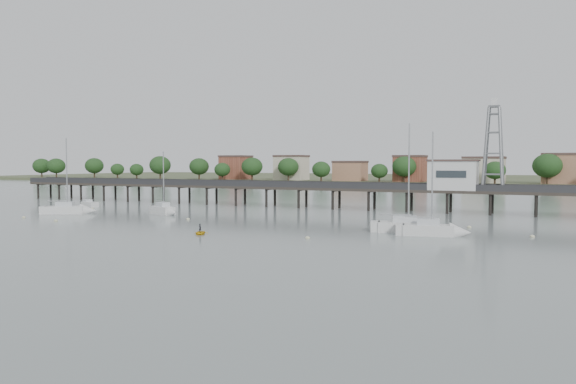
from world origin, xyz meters
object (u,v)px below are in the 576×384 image
lattice_tower (494,149)px  yellow_dinghy (200,234)px  sailboat_d (439,230)px  sailboat_b (166,211)px  white_tender (90,204)px  pier (319,188)px  sailboat_c (416,227)px  sailboat_a (73,210)px

lattice_tower → yellow_dinghy: (-30.14, -42.78, -11.10)m
sailboat_d → sailboat_b: (-46.67, 8.66, 0.01)m
lattice_tower → white_tender: lattice_tower is taller
white_tender → pier: bearing=39.2°
sailboat_d → sailboat_c: 3.76m
sailboat_d → sailboat_c: size_ratio=0.91×
sailboat_a → sailboat_c: sailboat_c is taller
lattice_tower → sailboat_c: (-6.46, -29.92, -10.46)m
sailboat_a → sailboat_b: size_ratio=1.23×
sailboat_c → sailboat_b: (-43.57, 6.53, 0.02)m
pier → sailboat_b: sailboat_b is taller
lattice_tower → sailboat_c: bearing=-102.2°
sailboat_a → sailboat_c: size_ratio=0.95×
pier → sailboat_b: 30.00m
sailboat_b → sailboat_d: bearing=12.3°
lattice_tower → yellow_dinghy: bearing=-125.2°
pier → lattice_tower: lattice_tower is taller
sailboat_a → sailboat_d: size_ratio=1.04×
sailboat_a → lattice_tower: bearing=-9.8°
pier → sailboat_d: sailboat_d is taller
sailboat_d → pier: bearing=119.3°
sailboat_b → white_tender: sailboat_b is taller
sailboat_d → yellow_dinghy: size_ratio=5.14×
lattice_tower → white_tender: 76.52m
pier → sailboat_b: bearing=-128.4°
sailboat_b → yellow_dinghy: sailboat_b is taller
pier → white_tender: (-42.55, -16.13, -3.31)m
pier → white_tender: 45.62m
white_tender → yellow_dinghy: size_ratio=1.72×
pier → lattice_tower: size_ratio=9.68×
lattice_tower → sailboat_a: 72.35m
lattice_tower → white_tender: bearing=-167.7°
sailboat_c → sailboat_d: bearing=-48.1°
yellow_dinghy → sailboat_d: bearing=-4.1°
lattice_tower → sailboat_a: size_ratio=1.13×
sailboat_d → lattice_tower: bearing=72.0°
sailboat_d → sailboat_c: sailboat_c is taller
sailboat_a → yellow_dinghy: bearing=-55.1°
sailboat_c → yellow_dinghy: (-23.68, -12.85, -0.64)m
sailboat_d → sailboat_c: (-3.10, 2.13, -0.01)m
lattice_tower → yellow_dinghy: 53.49m
pier → sailboat_b: size_ratio=13.51×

